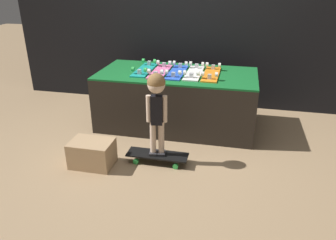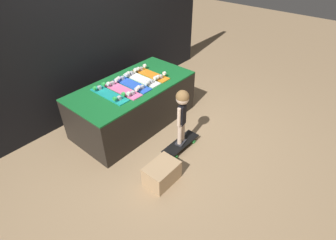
% 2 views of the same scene
% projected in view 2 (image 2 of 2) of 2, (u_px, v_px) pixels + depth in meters
% --- Properties ---
extents(ground_plane, '(16.00, 16.00, 0.00)m').
position_uv_depth(ground_plane, '(162.00, 137.00, 3.80)').
color(ground_plane, '#9E7F5B').
extents(back_wall, '(4.98, 0.10, 2.47)m').
position_uv_depth(back_wall, '(89.00, 32.00, 3.78)').
color(back_wall, black).
rests_on(back_wall, ground_plane).
extents(display_rack, '(1.82, 0.90, 0.66)m').
position_uv_depth(display_rack, '(134.00, 104.00, 3.89)').
color(display_rack, black).
rests_on(display_rack, ground_plane).
extents(skateboard_teal_on_rack, '(0.18, 0.61, 0.09)m').
position_uv_depth(skateboard_teal_on_rack, '(109.00, 94.00, 3.45)').
color(skateboard_teal_on_rack, teal).
rests_on(skateboard_teal_on_rack, display_rack).
extents(skateboard_pink_on_rack, '(0.18, 0.61, 0.09)m').
position_uv_depth(skateboard_pink_on_rack, '(122.00, 89.00, 3.55)').
color(skateboard_pink_on_rack, pink).
rests_on(skateboard_pink_on_rack, display_rack).
extents(skateboard_blue_on_rack, '(0.18, 0.61, 0.09)m').
position_uv_depth(skateboard_blue_on_rack, '(132.00, 84.00, 3.68)').
color(skateboard_blue_on_rack, blue).
rests_on(skateboard_blue_on_rack, display_rack).
extents(skateboard_white_on_rack, '(0.18, 0.61, 0.09)m').
position_uv_depth(skateboard_white_on_rack, '(142.00, 78.00, 3.80)').
color(skateboard_white_on_rack, white).
rests_on(skateboard_white_on_rack, display_rack).
extents(skateboard_orange_on_rack, '(0.18, 0.61, 0.09)m').
position_uv_depth(skateboard_orange_on_rack, '(151.00, 74.00, 3.92)').
color(skateboard_orange_on_rack, orange).
rests_on(skateboard_orange_on_rack, display_rack).
extents(skateboard_on_floor, '(0.60, 0.19, 0.09)m').
position_uv_depth(skateboard_on_floor, '(181.00, 144.00, 3.57)').
color(skateboard_on_floor, black).
rests_on(skateboard_on_floor, ground_plane).
extents(child, '(0.19, 0.16, 0.81)m').
position_uv_depth(child, '(182.00, 108.00, 3.22)').
color(child, '#2D2D33').
rests_on(child, skateboard_on_floor).
extents(storage_box, '(0.40, 0.28, 0.25)m').
position_uv_depth(storage_box, '(162.00, 173.00, 3.07)').
color(storage_box, tan).
rests_on(storage_box, ground_plane).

